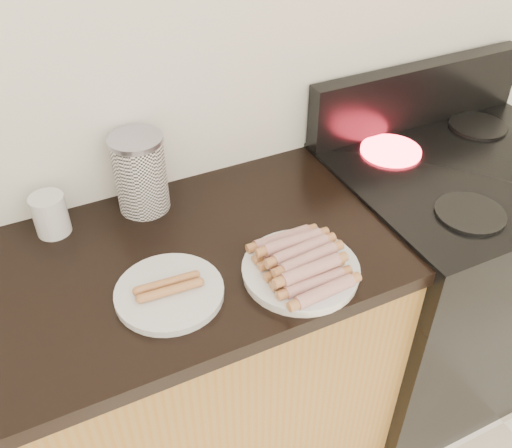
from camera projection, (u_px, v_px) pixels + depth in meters
name	position (u px, v px, depth m)	size (l,w,h in m)	color
wall_back	(167.00, 41.00, 1.37)	(4.00, 0.04, 2.60)	silver
stove	(442.00, 279.00, 1.93)	(0.76, 0.65, 0.91)	black
stove_panel	(418.00, 95.00, 1.78)	(0.76, 0.06, 0.20)	black
burner_near_left	(470.00, 213.00, 1.47)	(0.18, 0.18, 0.01)	black
burner_far_left	(391.00, 151.00, 1.71)	(0.18, 0.18, 0.01)	#FF1E2D
burner_far_right	(478.00, 126.00, 1.82)	(0.18, 0.18, 0.01)	black
main_plate	(301.00, 272.00, 1.31)	(0.27, 0.27, 0.02)	silver
side_plate	(169.00, 293.00, 1.26)	(0.24, 0.24, 0.02)	silver
hotdog_pile	(301.00, 261.00, 1.29)	(0.14, 0.23, 0.06)	maroon
plain_sausages	(169.00, 286.00, 1.25)	(0.13, 0.05, 0.02)	#B45E35
canister	(140.00, 173.00, 1.45)	(0.14, 0.14, 0.21)	silver
mug	(50.00, 215.00, 1.40)	(0.08, 0.08, 0.11)	silver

